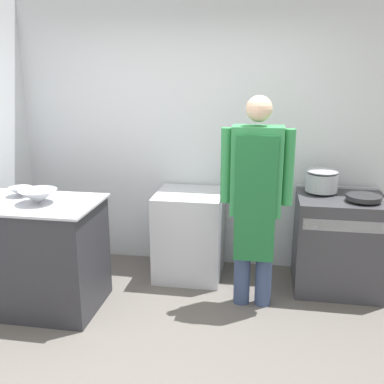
{
  "coord_description": "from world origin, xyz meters",
  "views": [
    {
      "loc": [
        0.7,
        -2.6,
        1.99
      ],
      "look_at": [
        0.09,
        1.01,
        0.99
      ],
      "focal_mm": 42.0,
      "sensor_mm": 36.0,
      "label": 1
    }
  ],
  "objects_px": {
    "stove": "(338,243)",
    "person_cook": "(256,192)",
    "fridge_unit": "(190,234)",
    "mixing_bowl": "(38,197)",
    "stock_pot": "(322,180)",
    "saute_pan": "(364,197)"
  },
  "relations": [
    {
      "from": "stove",
      "to": "fridge_unit",
      "type": "xyz_separation_m",
      "value": [
        -1.4,
        0.04,
        -0.02
      ]
    },
    {
      "from": "stove",
      "to": "fridge_unit",
      "type": "distance_m",
      "value": 1.4
    },
    {
      "from": "mixing_bowl",
      "to": "saute_pan",
      "type": "height_order",
      "value": "mixing_bowl"
    },
    {
      "from": "mixing_bowl",
      "to": "fridge_unit",
      "type": "bearing_deg",
      "value": 37.72
    },
    {
      "from": "fridge_unit",
      "to": "stock_pot",
      "type": "bearing_deg",
      "value": 3.63
    },
    {
      "from": "stock_pot",
      "to": "person_cook",
      "type": "bearing_deg",
      "value": -135.9
    },
    {
      "from": "fridge_unit",
      "to": "person_cook",
      "type": "bearing_deg",
      "value": -37.46
    },
    {
      "from": "stove",
      "to": "stock_pot",
      "type": "xyz_separation_m",
      "value": [
        -0.18,
        0.12,
        0.56
      ]
    },
    {
      "from": "fridge_unit",
      "to": "mixing_bowl",
      "type": "distance_m",
      "value": 1.5
    },
    {
      "from": "fridge_unit",
      "to": "stock_pot",
      "type": "distance_m",
      "value": 1.36
    },
    {
      "from": "fridge_unit",
      "to": "saute_pan",
      "type": "bearing_deg",
      "value": -5.73
    },
    {
      "from": "stove",
      "to": "mixing_bowl",
      "type": "height_order",
      "value": "mixing_bowl"
    },
    {
      "from": "saute_pan",
      "to": "fridge_unit",
      "type": "bearing_deg",
      "value": 174.27
    },
    {
      "from": "fridge_unit",
      "to": "mixing_bowl",
      "type": "height_order",
      "value": "mixing_bowl"
    },
    {
      "from": "stove",
      "to": "mixing_bowl",
      "type": "xyz_separation_m",
      "value": [
        -2.5,
        -0.81,
        0.55
      ]
    },
    {
      "from": "person_cook",
      "to": "saute_pan",
      "type": "xyz_separation_m",
      "value": [
        0.92,
        0.33,
        -0.1
      ]
    },
    {
      "from": "stove",
      "to": "person_cook",
      "type": "relative_size",
      "value": 0.5
    },
    {
      "from": "fridge_unit",
      "to": "stove",
      "type": "bearing_deg",
      "value": -1.65
    },
    {
      "from": "mixing_bowl",
      "to": "stock_pot",
      "type": "xyz_separation_m",
      "value": [
        2.32,
        0.93,
        0.01
      ]
    },
    {
      "from": "stove",
      "to": "person_cook",
      "type": "height_order",
      "value": "person_cook"
    },
    {
      "from": "stove",
      "to": "stock_pot",
      "type": "height_order",
      "value": "stock_pot"
    },
    {
      "from": "person_cook",
      "to": "stock_pot",
      "type": "distance_m",
      "value": 0.82
    }
  ]
}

